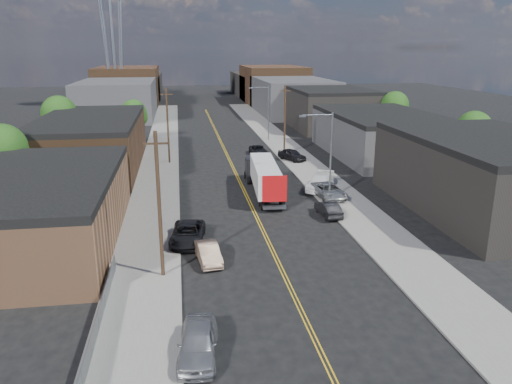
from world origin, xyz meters
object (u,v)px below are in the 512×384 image
object	(u,v)px
semi_truck	(263,174)
car_left_b	(208,253)
car_left_c	(188,234)
car_right_lot_a	(329,191)
car_right_lot_b	(320,182)
car_right_oncoming	(328,209)
car_ahead_truck	(258,150)
car_right_lot_c	(292,155)
car_left_a	(198,343)

from	to	relation	value
semi_truck	car_left_b	bearing A→B (deg)	-107.74
car_left_c	car_right_lot_a	world-z (taller)	car_right_lot_a
semi_truck	car_right_lot_a	xyz separation A→B (m)	(6.32, -3.31, -1.14)
car_left_c	car_right_lot_b	world-z (taller)	car_right_lot_b
car_right_oncoming	car_ahead_truck	bearing A→B (deg)	-88.91
semi_truck	car_right_lot_c	bearing A→B (deg)	70.10
car_right_lot_a	car_right_lot_c	distance (m)	17.99
car_right_lot_a	car_ahead_truck	distance (m)	23.34
car_left_a	car_right_lot_a	world-z (taller)	car_right_lot_a
semi_truck	car_left_a	bearing A→B (deg)	-101.66
car_right_lot_b	car_ahead_truck	size ratio (longest dim) A/B	1.18
semi_truck	car_left_a	world-z (taller)	semi_truck
car_left_a	car_right_lot_b	xyz separation A→B (m)	(14.43, 28.64, 0.15)
car_ahead_truck	car_right_lot_b	bearing A→B (deg)	-79.81
semi_truck	car_left_a	size ratio (longest dim) A/B	2.89
car_left_b	car_left_c	distance (m)	4.22
car_left_a	car_left_c	distance (m)	15.56
car_right_lot_b	car_right_lot_c	xyz separation A→B (m)	(0.20, 14.78, -0.04)
car_ahead_truck	car_right_oncoming	bearing A→B (deg)	-86.13
car_left_b	car_left_c	bearing A→B (deg)	102.31
semi_truck	car_ahead_truck	size ratio (longest dim) A/B	2.92
car_right_oncoming	car_right_lot_a	world-z (taller)	car_right_lot_a
car_ahead_truck	car_right_lot_c	bearing A→B (deg)	-52.72
car_right_lot_a	car_right_lot_c	size ratio (longest dim) A/B	1.18
car_left_b	car_right_lot_b	bearing A→B (deg)	45.21
car_left_a	car_left_c	size ratio (longest dim) A/B	0.87
car_left_b	car_right_lot_c	size ratio (longest dim) A/B	0.92
car_right_oncoming	car_right_lot_c	distance (m)	23.30
semi_truck	car_left_c	xyz separation A→B (m)	(-8.28, -13.19, -1.27)
car_right_lot_a	car_ahead_truck	xyz separation A→B (m)	(-3.70, 23.04, -0.24)
car_left_a	car_right_lot_c	bearing A→B (deg)	77.16
car_left_b	car_ahead_truck	xyz separation A→B (m)	(9.50, 36.90, -0.03)
semi_truck	car_left_b	world-z (taller)	semi_truck
semi_truck	car_right_oncoming	bearing A→B (deg)	-57.00
car_right_oncoming	car_right_lot_a	distance (m)	5.48
car_left_a	car_ahead_truck	distance (m)	49.65
car_left_a	car_right_lot_c	size ratio (longest dim) A/B	1.05
car_right_lot_b	car_ahead_truck	world-z (taller)	car_right_lot_b
car_right_lot_b	car_right_lot_c	distance (m)	14.78
car_right_lot_c	car_ahead_truck	distance (m)	6.39
car_left_a	car_left_b	distance (m)	11.64
car_right_lot_c	car_left_c	bearing A→B (deg)	-145.49
car_left_b	car_left_a	bearing A→B (deg)	-103.12
car_left_c	car_right_lot_a	bearing A→B (deg)	41.00
semi_truck	car_right_oncoming	size ratio (longest dim) A/B	3.33
car_left_b	car_left_c	world-z (taller)	car_left_c
car_right_lot_b	car_left_a	bearing A→B (deg)	-88.07
car_right_lot_c	car_left_b	bearing A→B (deg)	-140.34
car_right_oncoming	car_right_lot_b	world-z (taller)	car_right_lot_b
car_right_lot_a	car_right_lot_c	world-z (taller)	car_right_lot_c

